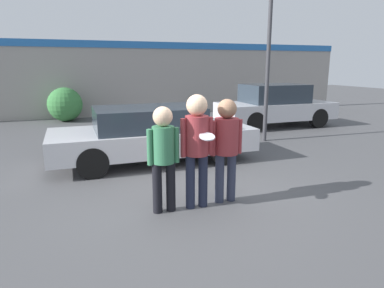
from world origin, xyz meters
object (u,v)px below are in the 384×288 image
parked_car_near (152,134)px  shrub (65,104)px  person_left (163,151)px  person_middle_with_frisbee (197,140)px  parked_car_far (275,106)px  street_lamp (277,26)px  person_right (226,141)px

parked_car_near → shrub: bearing=105.3°
person_left → person_middle_with_frisbee: bearing=-0.8°
parked_car_far → shrub: size_ratio=3.10×
person_middle_with_frisbee → parked_car_far: person_middle_with_frisbee is taller
person_left → shrub: bearing=98.3°
person_middle_with_frisbee → street_lamp: (4.00, 4.05, 2.26)m
street_lamp → shrub: (-6.02, 6.11, -2.68)m
person_right → shrub: 10.43m
person_left → shrub: size_ratio=1.20×
person_left → street_lamp: size_ratio=0.31×
parked_car_far → shrub: (-7.51, 3.99, -0.09)m
person_right → parked_car_near: person_right is taller
parked_car_far → shrub: parked_car_far is taller
person_left → parked_car_far: 8.63m
parked_car_far → person_middle_with_frisbee: bearing=-131.6°
person_left → person_right: (1.10, 0.06, 0.07)m
person_middle_with_frisbee → parked_car_near: (-0.05, 2.96, -0.45)m
person_left → parked_car_near: person_left is taller
parked_car_near → parked_car_far: (5.53, 3.22, 0.11)m
parked_car_near → street_lamp: 4.99m
person_middle_with_frisbee → parked_car_near: person_middle_with_frisbee is taller
parked_car_far → parked_car_near: bearing=-149.8°
person_left → street_lamp: street_lamp is taller
parked_car_near → person_middle_with_frisbee: bearing=-89.1°
person_middle_with_frisbee → shrub: bearing=101.3°
shrub → person_middle_with_frisbee: bearing=-78.7°
person_middle_with_frisbee → shrub: size_ratio=1.32×
street_lamp → shrub: 8.99m
person_middle_with_frisbee → person_right: size_ratio=1.05×
person_left → shrub: 10.27m
street_lamp → shrub: street_lamp is taller
parked_car_far → street_lamp: 3.67m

